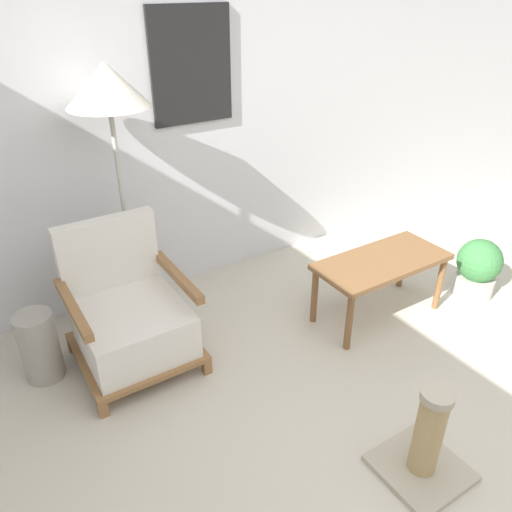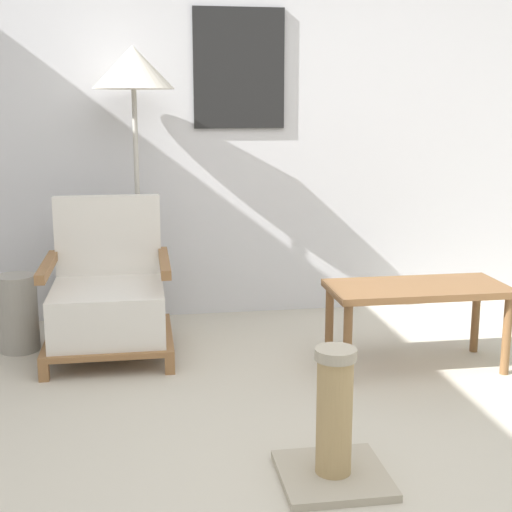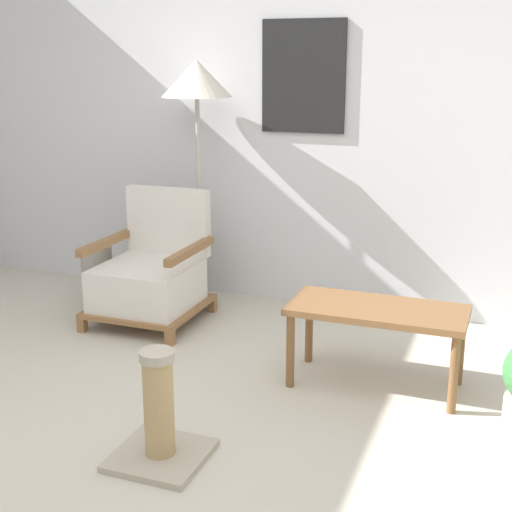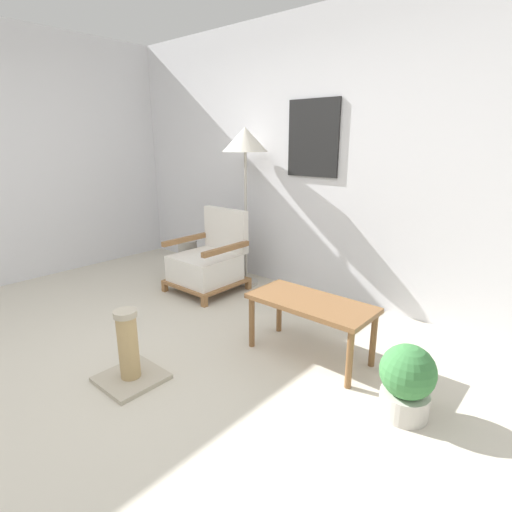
% 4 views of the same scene
% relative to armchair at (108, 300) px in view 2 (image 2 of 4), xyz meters
% --- Properties ---
extents(ground_plane, '(14.00, 14.00, 0.00)m').
position_rel_armchair_xyz_m(ground_plane, '(0.85, -1.64, -0.30)').
color(ground_plane, beige).
extents(wall_back, '(8.00, 0.09, 2.70)m').
position_rel_armchair_xyz_m(wall_back, '(0.85, 0.71, 1.05)').
color(wall_back, silver).
rests_on(wall_back, ground_plane).
extents(armchair, '(0.67, 0.68, 0.84)m').
position_rel_armchair_xyz_m(armchair, '(0.00, 0.00, 0.00)').
color(armchair, olive).
rests_on(armchair, ground_plane).
extents(floor_lamp, '(0.46, 0.46, 1.66)m').
position_rel_armchair_xyz_m(floor_lamp, '(0.17, 0.40, 1.17)').
color(floor_lamp, '#B7B2A8').
rests_on(floor_lamp, ground_plane).
extents(coffee_table, '(0.90, 0.42, 0.44)m').
position_rel_armchair_xyz_m(coffee_table, '(1.57, -0.45, 0.08)').
color(coffee_table, brown).
rests_on(coffee_table, ground_plane).
extents(vase, '(0.22, 0.22, 0.43)m').
position_rel_armchair_xyz_m(vase, '(-0.50, 0.14, -0.09)').
color(vase, '#9E998E').
rests_on(vase, ground_plane).
extents(scratching_post, '(0.39, 0.39, 0.50)m').
position_rel_armchair_xyz_m(scratching_post, '(0.85, -1.49, -0.12)').
color(scratching_post, '#B2A893').
rests_on(scratching_post, ground_plane).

